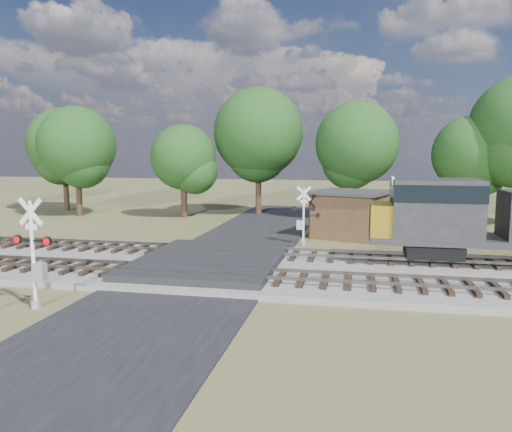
# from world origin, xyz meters

# --- Properties ---
(ground) EXTENTS (160.00, 160.00, 0.00)m
(ground) POSITION_xyz_m (0.00, 0.00, 0.00)
(ground) COLOR brown
(ground) RESTS_ON ground
(ballast_bed) EXTENTS (140.00, 10.00, 0.30)m
(ballast_bed) POSITION_xyz_m (10.00, 0.50, 0.15)
(ballast_bed) COLOR gray
(ballast_bed) RESTS_ON ground
(road) EXTENTS (7.00, 60.00, 0.08)m
(road) POSITION_xyz_m (0.00, 0.00, 0.04)
(road) COLOR black
(road) RESTS_ON ground
(crossing_panel) EXTENTS (7.00, 9.00, 0.62)m
(crossing_panel) POSITION_xyz_m (0.00, 0.50, 0.32)
(crossing_panel) COLOR #262628
(crossing_panel) RESTS_ON ground
(track_near) EXTENTS (140.00, 2.60, 0.33)m
(track_near) POSITION_xyz_m (3.12, -2.00, 0.41)
(track_near) COLOR black
(track_near) RESTS_ON ballast_bed
(track_far) EXTENTS (140.00, 2.60, 0.33)m
(track_far) POSITION_xyz_m (3.12, 3.00, 0.41)
(track_far) COLOR black
(track_far) RESTS_ON ballast_bed
(crossing_signal_near) EXTENTS (1.71, 0.38, 4.25)m
(crossing_signal_near) POSITION_xyz_m (-4.60, -6.99, 1.77)
(crossing_signal_near) COLOR silver
(crossing_signal_near) RESTS_ON ground
(crossing_signal_far) EXTENTS (1.52, 0.33, 3.78)m
(crossing_signal_far) POSITION_xyz_m (3.86, 8.03, 1.57)
(crossing_signal_far) COLOR silver
(crossing_signal_far) RESTS_ON ground
(equipment_shed) EXTENTS (6.01, 6.01, 3.24)m
(equipment_shed) POSITION_xyz_m (6.77, 11.68, 1.64)
(equipment_shed) COLOR #412D1C
(equipment_shed) RESTS_ON ground
(treeline) EXTENTS (80.93, 11.92, 11.95)m
(treeline) POSITION_xyz_m (6.59, 20.74, 6.72)
(treeline) COLOR black
(treeline) RESTS_ON ground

